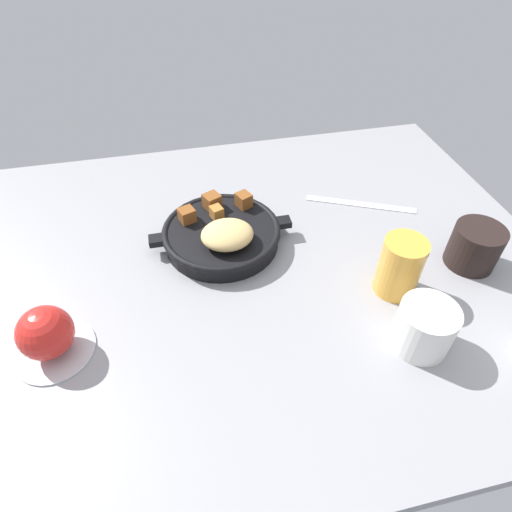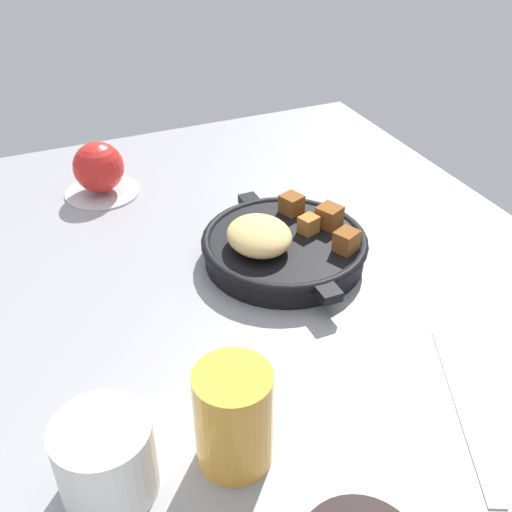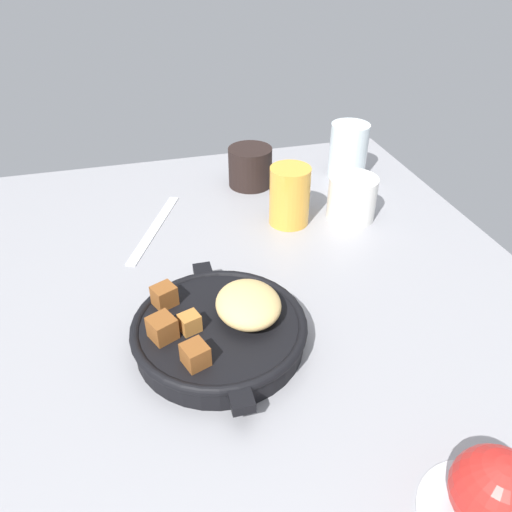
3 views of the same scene
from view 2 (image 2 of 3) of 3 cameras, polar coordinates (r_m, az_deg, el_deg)
ground_plane at (r=73.20cm, az=0.01°, el=-4.36°), size 101.72×81.38×2.40cm
cast_iron_skillet at (r=76.80cm, az=2.50°, el=1.05°), size 25.21×20.95×6.70cm
saucer_plate at (r=95.83cm, az=-14.11°, el=5.88°), size 11.16×11.16×0.60cm
red_apple at (r=94.01cm, az=-14.46°, el=8.03°), size 7.48×7.48×7.48cm
butter_knife at (r=63.04cm, az=18.82°, el=-13.05°), size 20.22×10.46×0.36cm
juice_glass_amber at (r=52.69cm, az=-2.09°, el=-14.83°), size 6.64×6.64×9.85cm
ceramic_mug_white at (r=53.09cm, az=-13.82°, el=-17.85°), size 8.07×8.07×7.38cm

